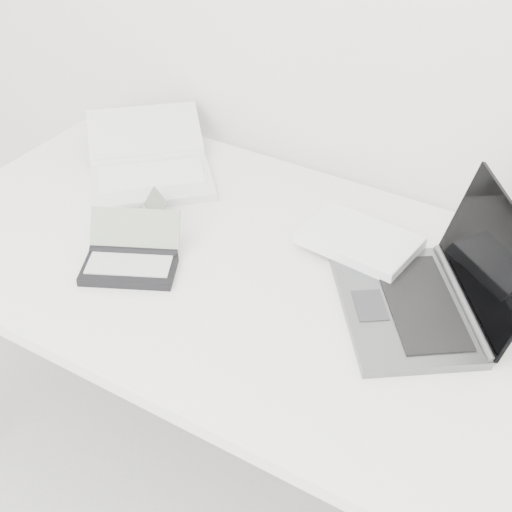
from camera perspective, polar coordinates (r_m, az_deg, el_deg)
The scene contains 5 objects.
desk at distance 1.47m, azimuth 1.81°, elevation -2.84°, with size 1.60×0.80×0.73m.
laptop_large at distance 1.41m, azimuth 12.00°, elevation -1.62°, with size 0.51×0.44×0.22m.
netbook_open_white at distance 1.76m, azimuth -8.50°, elevation 7.05°, with size 0.46×0.46×0.08m.
pda_silver at distance 1.61m, azimuth -9.05°, elevation 3.21°, with size 0.11×0.12×0.06m.
palmtop_charcoal at distance 1.47m, azimuth -9.99°, elevation -0.25°, with size 0.24×0.22×0.09m.
Camera 1 is at (0.54, 0.57, 1.64)m, focal length 50.00 mm.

